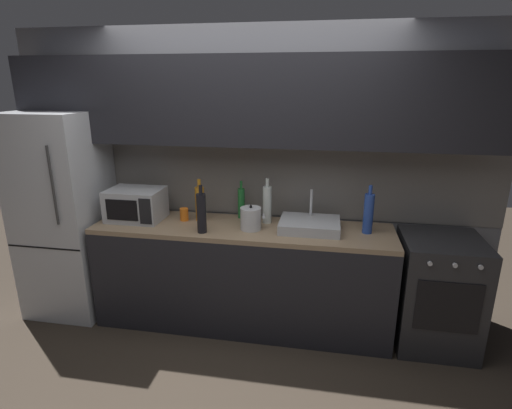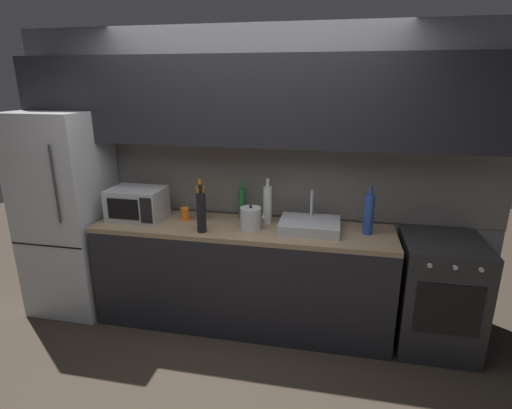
# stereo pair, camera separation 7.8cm
# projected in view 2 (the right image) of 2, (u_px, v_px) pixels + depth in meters

# --- Properties ---
(ground_plane) EXTENTS (10.00, 10.00, 0.00)m
(ground_plane) POSITION_uv_depth(u_px,v_px,m) (212.00, 394.00, 2.75)
(ground_plane) COLOR #2D261E
(back_wall) EXTENTS (4.22, 0.44, 2.50)m
(back_wall) POSITION_uv_depth(u_px,v_px,m) (250.00, 143.00, 3.42)
(back_wall) COLOR slate
(back_wall) RESTS_ON ground
(counter_run) EXTENTS (2.48, 0.60, 0.90)m
(counter_run) POSITION_uv_depth(u_px,v_px,m) (243.00, 275.00, 3.46)
(counter_run) COLOR black
(counter_run) RESTS_ON ground
(refrigerator) EXTENTS (0.68, 0.69, 1.81)m
(refrigerator) POSITION_uv_depth(u_px,v_px,m) (68.00, 213.00, 3.64)
(refrigerator) COLOR #B7BABF
(refrigerator) RESTS_ON ground
(oven_range) EXTENTS (0.60, 0.62, 0.90)m
(oven_range) POSITION_uv_depth(u_px,v_px,m) (438.00, 294.00, 3.16)
(oven_range) COLOR #232326
(oven_range) RESTS_ON ground
(microwave) EXTENTS (0.46, 0.35, 0.27)m
(microwave) POSITION_uv_depth(u_px,v_px,m) (137.00, 204.00, 3.49)
(microwave) COLOR #A8AAAF
(microwave) RESTS_ON counter_run
(sink_basin) EXTENTS (0.48, 0.38, 0.30)m
(sink_basin) POSITION_uv_depth(u_px,v_px,m) (310.00, 225.00, 3.24)
(sink_basin) COLOR #ADAFB5
(sink_basin) RESTS_ON counter_run
(kettle) EXTENTS (0.20, 0.17, 0.21)m
(kettle) POSITION_uv_depth(u_px,v_px,m) (251.00, 218.00, 3.25)
(kettle) COLOR #B7BABF
(kettle) RESTS_ON counter_run
(wine_bottle_blue) EXTENTS (0.08, 0.08, 0.39)m
(wine_bottle_blue) POSITION_uv_depth(u_px,v_px,m) (369.00, 214.00, 3.12)
(wine_bottle_blue) COLOR #234299
(wine_bottle_blue) RESTS_ON counter_run
(wine_bottle_clear) EXTENTS (0.07, 0.07, 0.38)m
(wine_bottle_clear) POSITION_uv_depth(u_px,v_px,m) (268.00, 204.00, 3.38)
(wine_bottle_clear) COLOR silver
(wine_bottle_clear) RESTS_ON counter_run
(wine_bottle_green) EXTENTS (0.06, 0.06, 0.33)m
(wine_bottle_green) POSITION_uv_depth(u_px,v_px,m) (242.00, 203.00, 3.51)
(wine_bottle_green) COLOR #1E6B2D
(wine_bottle_green) RESTS_ON counter_run
(wine_bottle_amber) EXTENTS (0.08, 0.08, 0.37)m
(wine_bottle_amber) POSITION_uv_depth(u_px,v_px,m) (201.00, 203.00, 3.44)
(wine_bottle_amber) COLOR #B27019
(wine_bottle_amber) RESTS_ON counter_run
(wine_bottle_dark) EXTENTS (0.07, 0.07, 0.39)m
(wine_bottle_dark) POSITION_uv_depth(u_px,v_px,m) (201.00, 212.00, 3.17)
(wine_bottle_dark) COLOR black
(wine_bottle_dark) RESTS_ON counter_run
(mug_orange) EXTENTS (0.07, 0.07, 0.11)m
(mug_orange) POSITION_uv_depth(u_px,v_px,m) (185.00, 214.00, 3.48)
(mug_orange) COLOR orange
(mug_orange) RESTS_ON counter_run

